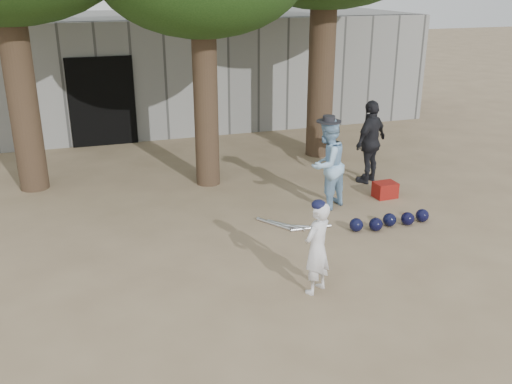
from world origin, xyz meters
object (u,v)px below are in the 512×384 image
object	(u,v)px
spectator_blue	(327,165)
red_bag	(385,190)
boy_player	(317,248)
spectator_dark	(371,142)

from	to	relation	value
spectator_blue	red_bag	world-z (taller)	spectator_blue
boy_player	spectator_dark	world-z (taller)	spectator_dark
spectator_dark	red_bag	world-z (taller)	spectator_dark
boy_player	spectator_blue	xyz separation A→B (m)	(1.38, 2.72, 0.18)
red_bag	spectator_dark	bearing A→B (deg)	81.98
spectator_blue	boy_player	bearing A→B (deg)	32.46
spectator_blue	spectator_dark	distance (m)	1.77
boy_player	red_bag	xyz separation A→B (m)	(2.70, 2.83, -0.50)
boy_player	spectator_blue	world-z (taller)	spectator_blue
spectator_blue	red_bag	distance (m)	1.48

